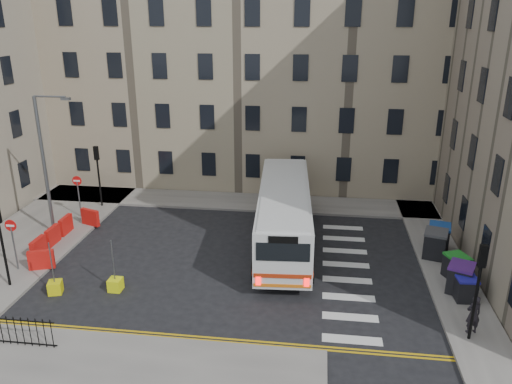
% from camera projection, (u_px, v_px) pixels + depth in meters
% --- Properties ---
extents(ground, '(120.00, 120.00, 0.00)m').
position_uv_depth(ground, '(269.00, 264.00, 26.09)').
color(ground, black).
rests_on(ground, ground).
extents(pavement_north, '(36.00, 3.20, 0.15)m').
position_uv_depth(pavement_north, '(197.00, 200.00, 34.83)').
color(pavement_north, slate).
rests_on(pavement_north, ground).
extents(pavement_east, '(2.40, 26.00, 0.15)m').
position_uv_depth(pavement_east, '(431.00, 239.00, 28.70)').
color(pavement_east, slate).
rests_on(pavement_east, ground).
extents(pavement_west, '(6.00, 22.00, 0.15)m').
position_uv_depth(pavement_west, '(29.00, 239.00, 28.71)').
color(pavement_west, slate).
rests_on(pavement_west, ground).
extents(pavement_sw, '(20.00, 6.00, 0.15)m').
position_uv_depth(pavement_sw, '(42.00, 382.00, 17.59)').
color(pavement_sw, slate).
rests_on(pavement_sw, ground).
extents(terrace_north, '(38.30, 10.80, 17.20)m').
position_uv_depth(terrace_north, '(201.00, 64.00, 38.50)').
color(terrace_north, gray).
rests_on(terrace_north, ground).
extents(traffic_light_east, '(0.28, 0.22, 4.10)m').
position_uv_depth(traffic_light_east, '(479.00, 278.00, 18.94)').
color(traffic_light_east, black).
rests_on(traffic_light_east, pavement_east).
extents(traffic_light_nw, '(0.28, 0.22, 4.10)m').
position_uv_depth(traffic_light_nw, '(98.00, 167.00, 32.66)').
color(traffic_light_nw, black).
rests_on(traffic_light_nw, pavement_west).
extents(traffic_light_sw, '(0.28, 0.22, 4.10)m').
position_uv_depth(traffic_light_sw, '(0.00, 233.00, 22.86)').
color(traffic_light_sw, black).
rests_on(traffic_light_sw, pavement_west).
extents(streetlamp, '(0.50, 0.22, 8.14)m').
position_uv_depth(streetlamp, '(44.00, 164.00, 28.08)').
color(streetlamp, '#595B5E').
rests_on(streetlamp, pavement_west).
extents(no_entry_north, '(0.60, 0.08, 3.00)m').
position_uv_depth(no_entry_north, '(78.00, 188.00, 31.12)').
color(no_entry_north, '#595B5E').
rests_on(no_entry_north, pavement_west).
extents(no_entry_south, '(0.60, 0.08, 3.00)m').
position_uv_depth(no_entry_south, '(12.00, 234.00, 24.59)').
color(no_entry_south, '#595B5E').
rests_on(no_entry_south, pavement_west).
extents(roadworks_barriers, '(1.66, 6.26, 1.00)m').
position_uv_depth(roadworks_barriers, '(59.00, 236.00, 27.79)').
color(roadworks_barriers, red).
rests_on(roadworks_barriers, pavement_west).
extents(bus, '(3.64, 12.18, 3.26)m').
position_uv_depth(bus, '(284.00, 213.00, 27.76)').
color(bus, silver).
rests_on(bus, ground).
extents(wheelie_bin_a, '(0.95, 1.08, 1.14)m').
position_uv_depth(wheelie_bin_a, '(465.00, 288.00, 22.41)').
color(wheelie_bin_a, black).
rests_on(wheelie_bin_a, pavement_east).
extents(wheelie_bin_b, '(1.48, 1.57, 1.37)m').
position_uv_depth(wheelie_bin_b, '(460.00, 278.00, 23.01)').
color(wheelie_bin_b, black).
rests_on(wheelie_bin_b, pavement_east).
extents(wheelie_bin_c, '(1.30, 1.38, 1.21)m').
position_uv_depth(wheelie_bin_c, '(456.00, 267.00, 24.19)').
color(wheelie_bin_c, black).
rests_on(wheelie_bin_c, pavement_east).
extents(wheelie_bin_d, '(1.47, 1.58, 1.45)m').
position_uv_depth(wheelie_bin_d, '(435.00, 244.00, 26.33)').
color(wheelie_bin_d, black).
rests_on(wheelie_bin_d, pavement_east).
extents(wheelie_bin_e, '(1.38, 1.50, 1.42)m').
position_uv_depth(wheelie_bin_e, '(439.00, 237.00, 27.15)').
color(wheelie_bin_e, black).
rests_on(wheelie_bin_e, pavement_east).
extents(pedestrian, '(0.70, 0.55, 1.69)m').
position_uv_depth(pedestrian, '(473.00, 314.00, 19.95)').
color(pedestrian, black).
rests_on(pedestrian, pavement_east).
extents(bollard_yellow, '(0.75, 0.75, 0.60)m').
position_uv_depth(bollard_yellow, '(55.00, 287.00, 23.26)').
color(bollard_yellow, '#D4CE0B').
rests_on(bollard_yellow, ground).
extents(bollard_chevron, '(0.61, 0.61, 0.60)m').
position_uv_depth(bollard_chevron, '(116.00, 285.00, 23.49)').
color(bollard_chevron, '#E3EC0D').
rests_on(bollard_chevron, ground).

